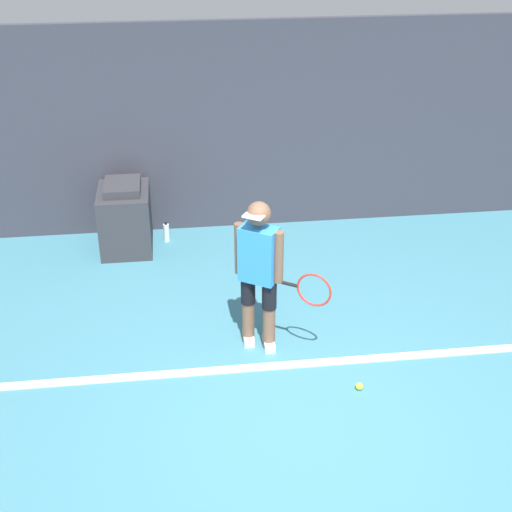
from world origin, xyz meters
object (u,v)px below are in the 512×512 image
object	(u,v)px
covered_chair	(125,217)
water_bottle	(166,232)
tennis_ball	(359,386)
tennis_player	(260,270)

from	to	relation	value
covered_chair	water_bottle	xyz separation A→B (m)	(0.48, 0.10, -0.28)
water_bottle	covered_chair	bearing A→B (deg)	-167.96
tennis_ball	water_bottle	world-z (taller)	water_bottle
tennis_player	water_bottle	size ratio (longest dim) A/B	5.93
tennis_ball	covered_chair	bearing A→B (deg)	125.53
tennis_player	covered_chair	bearing A→B (deg)	153.71
tennis_ball	water_bottle	bearing A→B (deg)	118.23
tennis_ball	tennis_player	bearing A→B (deg)	135.10
tennis_ball	covered_chair	world-z (taller)	covered_chair
tennis_player	tennis_ball	bearing A→B (deg)	-12.59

